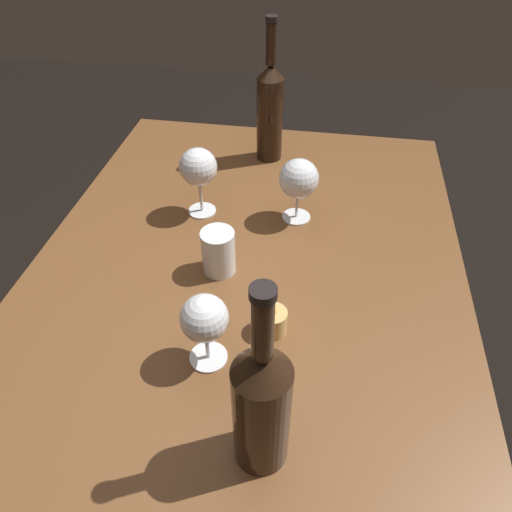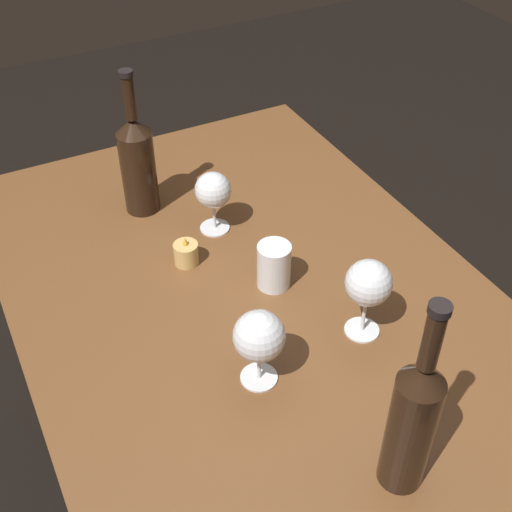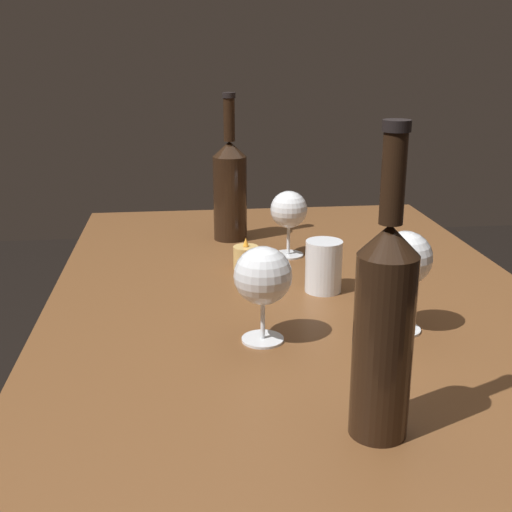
{
  "view_description": "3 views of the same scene",
  "coord_description": "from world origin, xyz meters",
  "px_view_note": "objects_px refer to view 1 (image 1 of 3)",
  "views": [
    {
      "loc": [
        0.69,
        0.14,
        1.42
      ],
      "look_at": [
        0.01,
        0.03,
        0.81
      ],
      "focal_mm": 33.51,
      "sensor_mm": 36.0,
      "label": 1
    },
    {
      "loc": [
        -0.89,
        0.44,
        1.66
      ],
      "look_at": [
        0.0,
        -0.02,
        0.82
      ],
      "focal_mm": 47.25,
      "sensor_mm": 36.0,
      "label": 2
    },
    {
      "loc": [
        -1.14,
        0.2,
        1.18
      ],
      "look_at": [
        -0.01,
        0.07,
        0.81
      ],
      "focal_mm": 45.93,
      "sensor_mm": 36.0,
      "label": 3
    }
  ],
  "objects_px": {
    "wine_bottle": "(270,110)",
    "wine_glass_right": "(204,320)",
    "wine_bottle_second": "(261,405)",
    "water_tumbler": "(219,254)",
    "votive_candle": "(273,322)",
    "wine_glass_left": "(299,180)",
    "wine_glass_centre": "(198,168)"
  },
  "relations": [
    {
      "from": "wine_glass_left",
      "to": "wine_glass_centre",
      "type": "xyz_separation_m",
      "value": [
        0.01,
        -0.22,
        0.01
      ]
    },
    {
      "from": "wine_glass_left",
      "to": "votive_candle",
      "type": "relative_size",
      "value": 2.27
    },
    {
      "from": "wine_glass_centre",
      "to": "wine_glass_left",
      "type": "bearing_deg",
      "value": 93.15
    },
    {
      "from": "wine_bottle",
      "to": "water_tumbler",
      "type": "relative_size",
      "value": 3.77
    },
    {
      "from": "wine_glass_centre",
      "to": "votive_candle",
      "type": "height_order",
      "value": "wine_glass_centre"
    },
    {
      "from": "wine_glass_left",
      "to": "wine_glass_right",
      "type": "relative_size",
      "value": 1.06
    },
    {
      "from": "wine_glass_right",
      "to": "wine_glass_left",
      "type": "bearing_deg",
      "value": 165.54
    },
    {
      "from": "wine_bottle_second",
      "to": "votive_candle",
      "type": "distance_m",
      "value": 0.25
    },
    {
      "from": "wine_glass_centre",
      "to": "wine_bottle",
      "type": "xyz_separation_m",
      "value": [
        -0.28,
        0.12,
        0.02
      ]
    },
    {
      "from": "wine_glass_left",
      "to": "votive_candle",
      "type": "bearing_deg",
      "value": -1.44
    },
    {
      "from": "wine_bottle",
      "to": "wine_glass_right",
      "type": "bearing_deg",
      "value": -0.51
    },
    {
      "from": "wine_bottle",
      "to": "wine_bottle_second",
      "type": "height_order",
      "value": "wine_bottle"
    },
    {
      "from": "wine_bottle",
      "to": "wine_bottle_second",
      "type": "bearing_deg",
      "value": 7.37
    },
    {
      "from": "wine_bottle",
      "to": "votive_candle",
      "type": "relative_size",
      "value": 5.44
    },
    {
      "from": "wine_bottle_second",
      "to": "water_tumbler",
      "type": "xyz_separation_m",
      "value": [
        -0.37,
        -0.14,
        -0.08
      ]
    },
    {
      "from": "wine_glass_left",
      "to": "votive_candle",
      "type": "distance_m",
      "value": 0.35
    },
    {
      "from": "wine_glass_left",
      "to": "water_tumbler",
      "type": "bearing_deg",
      "value": -34.38
    },
    {
      "from": "wine_glass_right",
      "to": "votive_candle",
      "type": "relative_size",
      "value": 2.14
    },
    {
      "from": "wine_glass_left",
      "to": "wine_glass_right",
      "type": "height_order",
      "value": "wine_glass_left"
    },
    {
      "from": "wine_glass_right",
      "to": "votive_candle",
      "type": "xyz_separation_m",
      "value": [
        -0.08,
        0.1,
        -0.08
      ]
    },
    {
      "from": "wine_glass_centre",
      "to": "wine_bottle_second",
      "type": "bearing_deg",
      "value": 22.31
    },
    {
      "from": "wine_glass_right",
      "to": "votive_candle",
      "type": "distance_m",
      "value": 0.15
    },
    {
      "from": "wine_glass_centre",
      "to": "wine_bottle",
      "type": "distance_m",
      "value": 0.31
    },
    {
      "from": "wine_bottle",
      "to": "votive_candle",
      "type": "distance_m",
      "value": 0.63
    },
    {
      "from": "wine_glass_left",
      "to": "wine_bottle_second",
      "type": "bearing_deg",
      "value": 0.54
    },
    {
      "from": "wine_bottle",
      "to": "water_tumbler",
      "type": "distance_m",
      "value": 0.48
    },
    {
      "from": "wine_glass_left",
      "to": "wine_bottle",
      "type": "distance_m",
      "value": 0.29
    },
    {
      "from": "water_tumbler",
      "to": "votive_candle",
      "type": "bearing_deg",
      "value": 42.53
    },
    {
      "from": "wine_bottle",
      "to": "votive_candle",
      "type": "xyz_separation_m",
      "value": [
        0.61,
        0.09,
        -0.12
      ]
    },
    {
      "from": "votive_candle",
      "to": "wine_bottle",
      "type": "bearing_deg",
      "value": -171.23
    },
    {
      "from": "wine_glass_right",
      "to": "wine_glass_centre",
      "type": "height_order",
      "value": "wine_glass_centre"
    },
    {
      "from": "wine_glass_right",
      "to": "wine_bottle_second",
      "type": "xyz_separation_m",
      "value": [
        0.15,
        0.11,
        0.02
      ]
    }
  ]
}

